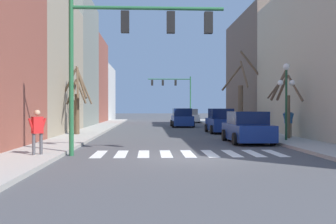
{
  "coord_description": "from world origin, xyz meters",
  "views": [
    {
      "loc": [
        -1.59,
        -14.62,
        1.86
      ],
      "look_at": [
        0.04,
        18.88,
        1.52
      ],
      "focal_mm": 42.0,
      "sensor_mm": 36.0,
      "label": 1
    }
  ],
  "objects": [
    {
      "name": "traffic_signal_near",
      "position": [
        -2.39,
        0.82,
        4.56
      ],
      "size": [
        6.06,
        0.28,
        6.18
      ],
      "color": "#236038",
      "rests_on": "ground_plane"
    },
    {
      "name": "traffic_signal_far",
      "position": [
        2.29,
        43.79,
        4.85
      ],
      "size": [
        6.45,
        0.28,
        6.56
      ],
      "color": "#236038",
      "rests_on": "ground_plane"
    },
    {
      "name": "building_row_right",
      "position": [
        10.19,
        12.66,
        4.94
      ],
      "size": [
        6.0,
        35.74,
        10.78
      ],
      "color": "beige",
      "rests_on": "ground_plane"
    },
    {
      "name": "car_parked_left_mid",
      "position": [
        3.75,
        14.37,
        0.84
      ],
      "size": [
        1.96,
        4.17,
        1.82
      ],
      "rotation": [
        0.0,
        0.0,
        1.57
      ],
      "color": "navy",
      "rests_on": "ground_plane"
    },
    {
      "name": "crosswalk_stripes",
      "position": [
        -0.0,
        1.3,
        0.0
      ],
      "size": [
        7.65,
        2.6,
        0.01
      ],
      "color": "white",
      "rests_on": "ground_plane"
    },
    {
      "name": "street_tree_left_mid",
      "position": [
        -6.45,
        11.68,
        2.15
      ],
      "size": [
        2.32,
        1.83,
        4.52
      ],
      "color": "brown",
      "rests_on": "sidewalk_left"
    },
    {
      "name": "pedestrian_waiting_at_curb",
      "position": [
        6.56,
        7.94,
        1.17
      ],
      "size": [
        0.74,
        0.3,
        1.72
      ],
      "rotation": [
        0.0,
        0.0,
        0.21
      ],
      "color": "#7A705B",
      "rests_on": "sidewalk_right"
    },
    {
      "name": "building_row_left",
      "position": [
        -10.19,
        21.18,
        5.37
      ],
      "size": [
        6.0,
        57.4,
        12.5
      ],
      "color": "#934C3D",
      "rests_on": "ground_plane"
    },
    {
      "name": "car_driving_toward_lane",
      "position": [
        3.67,
        35.53,
        0.81
      ],
      "size": [
        2.14,
        4.75,
        1.74
      ],
      "rotation": [
        0.0,
        0.0,
        1.57
      ],
      "color": "white",
      "rests_on": "ground_plane"
    },
    {
      "name": "car_parked_left_far",
      "position": [
        3.66,
        6.1,
        0.78
      ],
      "size": [
        2.15,
        4.53,
        1.68
      ],
      "rotation": [
        0.0,
        0.0,
        1.57
      ],
      "color": "navy",
      "rests_on": "ground_plane"
    },
    {
      "name": "car_parked_right_near",
      "position": [
        1.68,
        23.97,
        0.84
      ],
      "size": [
        2.14,
        4.58,
        1.82
      ],
      "rotation": [
        0.0,
        0.0,
        1.57
      ],
      "color": "navy",
      "rests_on": "ground_plane"
    },
    {
      "name": "street_tree_right_far",
      "position": [
        5.94,
        16.76,
        2.71
      ],
      "size": [
        3.89,
        1.37,
        6.37
      ],
      "color": "brown",
      "rests_on": "sidewalk_right"
    },
    {
      "name": "street_tree_left_near",
      "position": [
        -6.16,
        11.02,
        2.15
      ],
      "size": [
        0.99,
        1.83,
        4.38
      ],
      "color": "brown",
      "rests_on": "sidewalk_left"
    },
    {
      "name": "pedestrian_on_right_sidewalk",
      "position": [
        -5.68,
        -0.02,
        1.12
      ],
      "size": [
        0.59,
        0.53,
        1.65
      ],
      "rotation": [
        0.0,
        0.0,
        3.85
      ],
      "color": "#4C4C51",
      "rests_on": "sidewalk_left"
    },
    {
      "name": "ground_plane",
      "position": [
        0.0,
        0.0,
        0.0
      ],
      "size": [
        240.0,
        240.0,
        0.0
      ],
      "primitive_type": "plane",
      "color": "#4C4C4F"
    },
    {
      "name": "sidewalk_left",
      "position": [
        -6.03,
        0.0,
        0.07
      ],
      "size": [
        2.33,
        90.0,
        0.15
      ],
      "color": "#ADA89E",
      "rests_on": "ground_plane"
    },
    {
      "name": "street_tree_left_far",
      "position": [
        6.22,
        7.42,
        2.11
      ],
      "size": [
        1.46,
        2.07,
        4.05
      ],
      "color": "brown",
      "rests_on": "sidewalk_right"
    },
    {
      "name": "street_lamp_right_corner",
      "position": [
        5.74,
        6.01,
        3.06
      ],
      "size": [
        0.95,
        0.36,
        4.09
      ],
      "color": "#1E4C2D",
      "rests_on": "sidewalk_right"
    }
  ]
}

